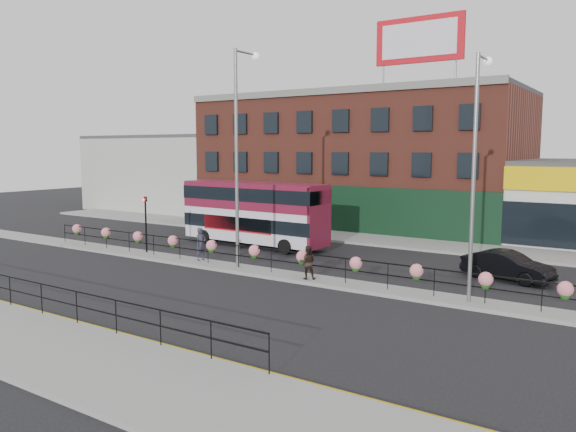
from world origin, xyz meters
The scene contains 18 objects.
ground centered at (0.00, 0.00, 0.00)m, with size 120.00×120.00×0.00m, color black.
south_pavement centered at (0.00, -12.00, 0.07)m, with size 60.00×4.00×0.15m, color gray.
north_pavement centered at (0.00, 12.00, 0.07)m, with size 60.00×4.00×0.15m, color gray.
median centered at (0.00, 0.00, 0.07)m, with size 60.00×1.60×0.15m, color gray.
yellow_line_inner centered at (0.00, -9.70, 0.01)m, with size 60.00×0.10×0.01m, color gold.
yellow_line_outer centered at (0.00, -9.88, 0.01)m, with size 60.00×0.10×0.01m, color gold.
brick_building centered at (-4.00, 19.96, 5.13)m, with size 25.00×12.21×10.30m.
warehouse_west centered at (-24.25, 20.00, 3.65)m, with size 15.50×12.00×7.30m.
billboard centered at (2.50, 14.99, 13.18)m, with size 6.00×0.29×4.40m.
median_railing centered at (0.00, 0.00, 1.05)m, with size 30.04×0.56×1.23m.
south_railing centered at (-2.00, -10.10, 0.96)m, with size 20.04×0.05×1.12m.
double_decker_bus centered at (-4.50, 6.05, 2.45)m, with size 9.94×2.78×3.98m.
car centered at (10.71, 5.16, 0.67)m, with size 4.30×2.36×1.34m, color black.
pedestrian_a centered at (-3.76, 0.31, 1.02)m, with size 0.50×0.69×1.75m, color #2F2F3D.
pedestrian_b centered at (3.21, -0.27, 0.92)m, with size 0.94×0.88×1.54m, color black.
lamp_column_west centered at (-1.10, 0.34, 6.50)m, with size 0.38×1.88×10.72m.
lamp_column_east centered at (10.41, 0.18, 5.75)m, with size 0.34×1.66×9.45m.
traffic_light_median centered at (-8.00, 0.39, 2.47)m, with size 0.15×0.28×3.65m.
Camera 1 is at (16.17, -21.66, 6.05)m, focal length 35.00 mm.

